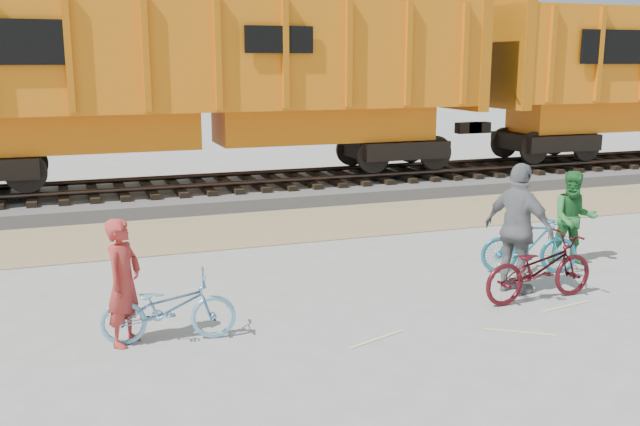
{
  "coord_description": "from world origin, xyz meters",
  "views": [
    {
      "loc": [
        -4.48,
        -8.34,
        3.37
      ],
      "look_at": [
        -0.91,
        1.5,
        1.13
      ],
      "focal_mm": 40.0,
      "sensor_mm": 36.0,
      "label": 1
    }
  ],
  "objects_px": {
    "bicycle_teal": "(529,245)",
    "bicycle_maroon": "(539,268)",
    "person_solo": "(124,282)",
    "person_man": "(574,218)",
    "bicycle_blue": "(168,308)",
    "person_woman": "(519,229)",
    "hopper_car_center": "(205,76)"
  },
  "relations": [
    {
      "from": "person_solo",
      "to": "person_woman",
      "type": "xyz_separation_m",
      "value": [
        5.6,
        0.05,
        0.19
      ]
    },
    {
      "from": "person_solo",
      "to": "person_man",
      "type": "bearing_deg",
      "value": -46.07
    },
    {
      "from": "bicycle_maroon",
      "to": "person_man",
      "type": "bearing_deg",
      "value": -53.9
    },
    {
      "from": "bicycle_blue",
      "to": "person_solo",
      "type": "height_order",
      "value": "person_solo"
    },
    {
      "from": "bicycle_teal",
      "to": "person_woman",
      "type": "relative_size",
      "value": 0.8
    },
    {
      "from": "bicycle_blue",
      "to": "bicycle_maroon",
      "type": "relative_size",
      "value": 0.9
    },
    {
      "from": "hopper_car_center",
      "to": "person_man",
      "type": "xyz_separation_m",
      "value": [
        4.62,
        -7.86,
        -2.21
      ]
    },
    {
      "from": "bicycle_maroon",
      "to": "person_woman",
      "type": "relative_size",
      "value": 0.94
    },
    {
      "from": "bicycle_maroon",
      "to": "hopper_car_center",
      "type": "bearing_deg",
      "value": 14.6
    },
    {
      "from": "person_woman",
      "to": "bicycle_blue",
      "type": "bearing_deg",
      "value": 71.36
    },
    {
      "from": "person_solo",
      "to": "person_man",
      "type": "distance_m",
      "value": 7.46
    },
    {
      "from": "bicycle_maroon",
      "to": "person_solo",
      "type": "relative_size",
      "value": 1.17
    },
    {
      "from": "person_solo",
      "to": "person_man",
      "type": "height_order",
      "value": "person_man"
    },
    {
      "from": "bicycle_teal",
      "to": "person_solo",
      "type": "bearing_deg",
      "value": 118.31
    },
    {
      "from": "bicycle_maroon",
      "to": "person_man",
      "type": "distance_m",
      "value": 2.2
    },
    {
      "from": "hopper_car_center",
      "to": "person_man",
      "type": "relative_size",
      "value": 8.83
    },
    {
      "from": "bicycle_teal",
      "to": "person_woman",
      "type": "bearing_deg",
      "value": 155.46
    },
    {
      "from": "bicycle_teal",
      "to": "person_woman",
      "type": "distance_m",
      "value": 1.21
    },
    {
      "from": "person_solo",
      "to": "bicycle_blue",
      "type": "bearing_deg",
      "value": -65.26
    },
    {
      "from": "person_solo",
      "to": "person_woman",
      "type": "distance_m",
      "value": 5.6
    },
    {
      "from": "hopper_car_center",
      "to": "bicycle_teal",
      "type": "height_order",
      "value": "hopper_car_center"
    },
    {
      "from": "bicycle_teal",
      "to": "person_solo",
      "type": "relative_size",
      "value": 1.0
    },
    {
      "from": "bicycle_teal",
      "to": "bicycle_maroon",
      "type": "bearing_deg",
      "value": 170.64
    },
    {
      "from": "hopper_car_center",
      "to": "bicycle_maroon",
      "type": "bearing_deg",
      "value": -72.37
    },
    {
      "from": "hopper_car_center",
      "to": "person_solo",
      "type": "relative_size",
      "value": 8.99
    },
    {
      "from": "bicycle_teal",
      "to": "person_solo",
      "type": "xyz_separation_m",
      "value": [
        -6.39,
        -0.82,
        0.31
      ]
    },
    {
      "from": "bicycle_maroon",
      "to": "person_solo",
      "type": "xyz_separation_m",
      "value": [
        -5.7,
        0.35,
        0.3
      ]
    },
    {
      "from": "hopper_car_center",
      "to": "person_woman",
      "type": "height_order",
      "value": "hopper_car_center"
    },
    {
      "from": "bicycle_blue",
      "to": "person_woman",
      "type": "bearing_deg",
      "value": -80.81
    },
    {
      "from": "hopper_car_center",
      "to": "person_solo",
      "type": "height_order",
      "value": "hopper_car_center"
    },
    {
      "from": "hopper_car_center",
      "to": "person_solo",
      "type": "distance_m",
      "value": 9.56
    },
    {
      "from": "bicycle_teal",
      "to": "person_man",
      "type": "relative_size",
      "value": 0.98
    }
  ]
}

